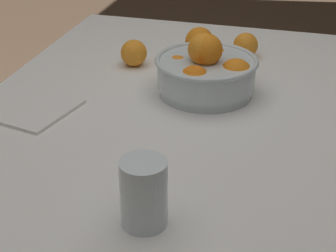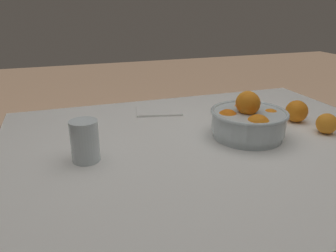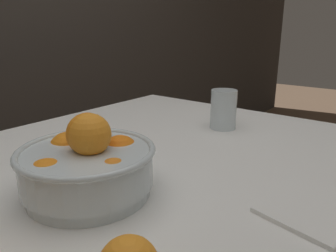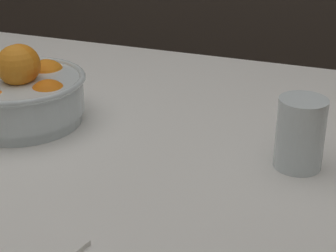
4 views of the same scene
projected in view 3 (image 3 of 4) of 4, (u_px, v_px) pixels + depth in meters
dining_table at (138, 200)px, 0.75m from camera, size 1.35×1.06×0.78m
fruit_bowl at (87, 164)px, 0.61m from camera, size 0.25×0.25×0.16m
juice_glass at (223, 111)px, 1.02m from camera, size 0.08×0.08×0.12m
napkin at (317, 208)px, 0.57m from camera, size 0.21×0.18×0.01m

